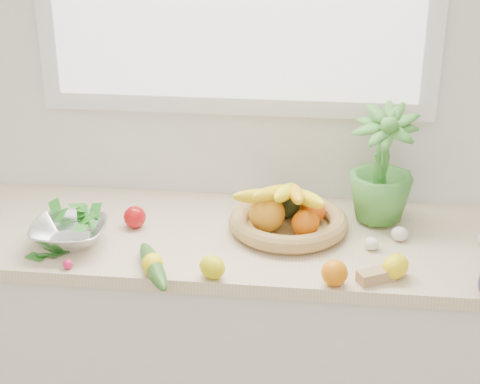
# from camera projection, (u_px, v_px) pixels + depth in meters

# --- Properties ---
(back_wall) EXTENTS (4.50, 0.02, 2.70)m
(back_wall) POSITION_uv_depth(u_px,v_px,m) (236.00, 68.00, 2.40)
(back_wall) COLOR white
(back_wall) RESTS_ON ground
(counter_cabinet) EXTENTS (2.20, 0.58, 0.86)m
(counter_cabinet) POSITION_uv_depth(u_px,v_px,m) (226.00, 355.00, 2.50)
(counter_cabinet) COLOR silver
(counter_cabinet) RESTS_ON ground
(countertop) EXTENTS (2.24, 0.62, 0.04)m
(countertop) POSITION_uv_depth(u_px,v_px,m) (225.00, 238.00, 2.32)
(countertop) COLOR beige
(countertop) RESTS_ON counter_cabinet
(orange_loose) EXTENTS (0.08, 0.08, 0.07)m
(orange_loose) POSITION_uv_depth(u_px,v_px,m) (335.00, 273.00, 2.01)
(orange_loose) COLOR orange
(orange_loose) RESTS_ON countertop
(lemon_a) EXTENTS (0.07, 0.09, 0.06)m
(lemon_a) POSITION_uv_depth(u_px,v_px,m) (153.00, 264.00, 2.06)
(lemon_a) COLOR yellow
(lemon_a) RESTS_ON countertop
(lemon_b) EXTENTS (0.11, 0.11, 0.07)m
(lemon_b) POSITION_uv_depth(u_px,v_px,m) (395.00, 266.00, 2.04)
(lemon_b) COLOR yellow
(lemon_b) RESTS_ON countertop
(lemon_c) EXTENTS (0.10, 0.10, 0.07)m
(lemon_c) POSITION_uv_depth(u_px,v_px,m) (212.00, 267.00, 2.04)
(lemon_c) COLOR #D7C80B
(lemon_c) RESTS_ON countertop
(apple) EXTENTS (0.09, 0.09, 0.07)m
(apple) POSITION_uv_depth(u_px,v_px,m) (135.00, 217.00, 2.33)
(apple) COLOR #AD0D0F
(apple) RESTS_ON countertop
(ginger) EXTENTS (0.12, 0.09, 0.03)m
(ginger) POSITION_uv_depth(u_px,v_px,m) (376.00, 276.00, 2.03)
(ginger) COLOR tan
(ginger) RESTS_ON countertop
(garlic_a) EXTENTS (0.06, 0.06, 0.04)m
(garlic_a) POSITION_uv_depth(u_px,v_px,m) (400.00, 234.00, 2.25)
(garlic_a) COLOR silver
(garlic_a) RESTS_ON countertop
(garlic_c) EXTENTS (0.06, 0.06, 0.04)m
(garlic_c) POSITION_uv_depth(u_px,v_px,m) (372.00, 244.00, 2.20)
(garlic_c) COLOR white
(garlic_c) RESTS_ON countertop
(cucumber) EXTENTS (0.16, 0.27, 0.05)m
(cucumber) POSITION_uv_depth(u_px,v_px,m) (153.00, 266.00, 2.06)
(cucumber) COLOR #275B1A
(cucumber) RESTS_ON countertop
(radish) EXTENTS (0.04, 0.04, 0.03)m
(radish) POSITION_uv_depth(u_px,v_px,m) (68.00, 264.00, 2.09)
(radish) COLOR #DC1B53
(radish) RESTS_ON countertop
(potted_herb) EXTENTS (0.25, 0.25, 0.37)m
(potted_herb) POSITION_uv_depth(u_px,v_px,m) (382.00, 164.00, 2.30)
(potted_herb) COLOR #438D33
(potted_herb) RESTS_ON countertop
(fruit_basket) EXTENTS (0.44, 0.44, 0.19)m
(fruit_basket) POSITION_uv_depth(u_px,v_px,m) (287.00, 215.00, 2.30)
(fruit_basket) COLOR tan
(fruit_basket) RESTS_ON countertop
(colander_with_spinach) EXTENTS (0.25, 0.25, 0.12)m
(colander_with_spinach) POSITION_uv_depth(u_px,v_px,m) (69.00, 228.00, 2.20)
(colander_with_spinach) COLOR white
(colander_with_spinach) RESTS_ON countertop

